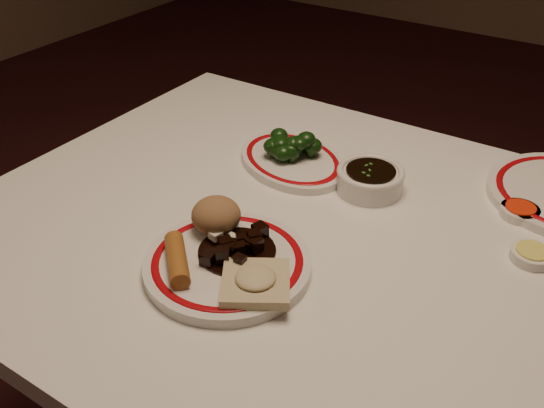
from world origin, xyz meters
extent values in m
cube|color=white|center=(0.00, 0.00, 0.73)|extent=(1.20, 0.90, 0.04)
cylinder|color=black|center=(-0.54, 0.39, 0.35)|extent=(0.06, 0.06, 0.71)
cylinder|color=silver|center=(-0.09, -0.15, 0.76)|extent=(0.26, 0.26, 0.02)
torus|color=#9D080E|center=(-0.09, -0.15, 0.77)|extent=(0.23, 0.23, 0.00)
ellipsoid|color=#946A46|center=(-0.14, -0.10, 0.80)|extent=(0.08, 0.08, 0.06)
cylinder|color=#A36528|center=(-0.14, -0.20, 0.78)|extent=(0.09, 0.09, 0.03)
cube|color=#C6B68C|center=(-0.02, -0.18, 0.78)|extent=(0.13, 0.13, 0.01)
ellipsoid|color=#C6B68C|center=(-0.02, -0.18, 0.79)|extent=(0.06, 0.06, 0.02)
cylinder|color=black|center=(-0.08, -0.13, 0.77)|extent=(0.12, 0.12, 0.00)
cube|color=black|center=(-0.11, -0.16, 0.78)|extent=(0.02, 0.02, 0.01)
cube|color=black|center=(-0.08, -0.10, 0.78)|extent=(0.02, 0.02, 0.02)
cube|color=black|center=(-0.10, -0.17, 0.78)|extent=(0.02, 0.02, 0.02)
cube|color=black|center=(-0.06, -0.16, 0.78)|extent=(0.02, 0.02, 0.01)
cube|color=black|center=(-0.07, -0.12, 0.78)|extent=(0.02, 0.02, 0.02)
cube|color=black|center=(-0.09, -0.14, 0.78)|extent=(0.03, 0.03, 0.02)
cube|color=black|center=(-0.10, -0.14, 0.79)|extent=(0.03, 0.03, 0.02)
cube|color=black|center=(-0.09, -0.13, 0.78)|extent=(0.02, 0.02, 0.02)
cube|color=black|center=(-0.08, -0.16, 0.79)|extent=(0.03, 0.03, 0.02)
cube|color=black|center=(-0.07, -0.10, 0.79)|extent=(0.03, 0.03, 0.02)
cube|color=black|center=(-0.13, -0.11, 0.78)|extent=(0.03, 0.03, 0.02)
cube|color=black|center=(-0.08, -0.12, 0.79)|extent=(0.02, 0.02, 0.02)
cube|color=black|center=(-0.06, -0.11, 0.78)|extent=(0.02, 0.02, 0.02)
cube|color=black|center=(-0.06, -0.15, 0.78)|extent=(0.02, 0.02, 0.02)
cube|color=black|center=(-0.08, -0.08, 0.78)|extent=(0.03, 0.03, 0.02)
cube|color=black|center=(-0.08, -0.14, 0.78)|extent=(0.03, 0.03, 0.02)
cube|color=beige|center=(-0.10, -0.12, 0.78)|extent=(0.02, 0.02, 0.01)
cube|color=beige|center=(-0.12, -0.13, 0.78)|extent=(0.02, 0.02, 0.01)
torus|color=#9D080E|center=(-0.17, 0.17, 0.77)|extent=(0.27, 0.27, 0.00)
cylinder|color=#23471C|center=(-0.17, 0.16, 0.77)|extent=(0.01, 0.01, 0.01)
ellipsoid|color=black|center=(-0.17, 0.16, 0.78)|extent=(0.03, 0.03, 0.02)
cylinder|color=#23471C|center=(-0.20, 0.16, 0.77)|extent=(0.01, 0.01, 0.02)
ellipsoid|color=black|center=(-0.20, 0.16, 0.79)|extent=(0.04, 0.04, 0.03)
cylinder|color=#23471C|center=(-0.17, 0.17, 0.77)|extent=(0.01, 0.01, 0.01)
ellipsoid|color=black|center=(-0.17, 0.17, 0.79)|extent=(0.04, 0.04, 0.03)
cylinder|color=#23471C|center=(-0.19, 0.15, 0.77)|extent=(0.01, 0.01, 0.01)
ellipsoid|color=black|center=(-0.19, 0.15, 0.78)|extent=(0.03, 0.03, 0.03)
cylinder|color=#23471C|center=(-0.16, 0.20, 0.77)|extent=(0.01, 0.01, 0.01)
ellipsoid|color=black|center=(-0.16, 0.20, 0.79)|extent=(0.03, 0.03, 0.02)
cylinder|color=#23471C|center=(-0.17, 0.17, 0.77)|extent=(0.01, 0.01, 0.01)
ellipsoid|color=black|center=(-0.17, 0.17, 0.79)|extent=(0.04, 0.04, 0.03)
cylinder|color=#23471C|center=(-0.17, 0.16, 0.77)|extent=(0.01, 0.01, 0.01)
ellipsoid|color=black|center=(-0.17, 0.16, 0.79)|extent=(0.04, 0.04, 0.03)
cylinder|color=#23471C|center=(-0.14, 0.19, 0.77)|extent=(0.01, 0.01, 0.01)
ellipsoid|color=black|center=(-0.14, 0.19, 0.79)|extent=(0.04, 0.04, 0.03)
cylinder|color=#23471C|center=(-0.21, 0.19, 0.77)|extent=(0.01, 0.01, 0.02)
ellipsoid|color=black|center=(-0.21, 0.19, 0.79)|extent=(0.04, 0.04, 0.03)
cylinder|color=#23471C|center=(-0.16, 0.15, 0.77)|extent=(0.01, 0.01, 0.01)
ellipsoid|color=black|center=(-0.16, 0.15, 0.78)|extent=(0.03, 0.03, 0.02)
cylinder|color=#23471C|center=(-0.18, 0.14, 0.77)|extent=(0.01, 0.01, 0.01)
ellipsoid|color=black|center=(-0.18, 0.14, 0.78)|extent=(0.04, 0.04, 0.03)
cylinder|color=#23471C|center=(-0.14, 0.19, 0.77)|extent=(0.01, 0.01, 0.01)
ellipsoid|color=black|center=(-0.14, 0.19, 0.78)|extent=(0.03, 0.03, 0.02)
cylinder|color=#23471C|center=(-0.20, 0.15, 0.77)|extent=(0.01, 0.01, 0.01)
ellipsoid|color=black|center=(-0.20, 0.15, 0.79)|extent=(0.04, 0.04, 0.03)
cylinder|color=#23471C|center=(-0.18, 0.15, 0.77)|extent=(0.01, 0.01, 0.01)
ellipsoid|color=black|center=(-0.18, 0.15, 0.78)|extent=(0.03, 0.03, 0.03)
ellipsoid|color=black|center=(-0.15, 0.18, 0.80)|extent=(0.04, 0.04, 0.03)
ellipsoid|color=black|center=(-0.19, 0.15, 0.80)|extent=(0.03, 0.03, 0.03)
ellipsoid|color=black|center=(-0.16, 0.16, 0.80)|extent=(0.04, 0.04, 0.03)
ellipsoid|color=black|center=(-0.17, 0.17, 0.79)|extent=(0.03, 0.03, 0.03)
ellipsoid|color=black|center=(-0.17, 0.17, 0.80)|extent=(0.03, 0.03, 0.02)
ellipsoid|color=black|center=(-0.15, 0.16, 0.80)|extent=(0.03, 0.03, 0.02)
ellipsoid|color=black|center=(-0.16, 0.18, 0.80)|extent=(0.03, 0.03, 0.02)
cylinder|color=silver|center=(-0.01, 0.17, 0.77)|extent=(0.12, 0.12, 0.04)
cylinder|color=black|center=(-0.01, 0.17, 0.79)|extent=(0.09, 0.09, 0.00)
cylinder|color=silver|center=(0.24, 0.23, 0.76)|extent=(0.06, 0.06, 0.02)
cylinder|color=red|center=(0.24, 0.23, 0.77)|extent=(0.05, 0.05, 0.00)
cylinder|color=silver|center=(0.29, 0.12, 0.76)|extent=(0.06, 0.06, 0.02)
cylinder|color=#E4DC5D|center=(0.29, 0.12, 0.77)|extent=(0.05, 0.05, 0.00)
camera|label=1|loc=(0.35, -0.70, 1.33)|focal=40.00mm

